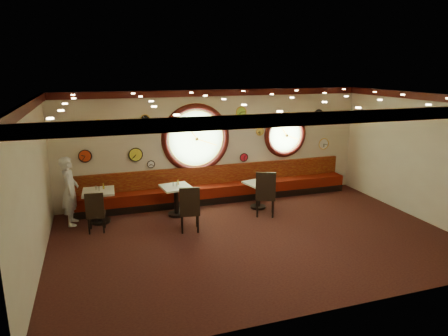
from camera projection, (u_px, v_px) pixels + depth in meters
floor at (255, 238)px, 9.17m from camera, size 9.00×6.00×0.00m
ceiling at (258, 97)px, 8.39m from camera, size 9.00×6.00×0.02m
wall_back at (216, 146)px, 11.54m from camera, size 9.00×0.02×3.20m
wall_front at (333, 218)px, 6.02m from camera, size 9.00×0.02×3.20m
wall_left at (33, 189)px, 7.41m from camera, size 0.02×6.00×3.20m
wall_right at (420, 156)px, 10.15m from camera, size 0.02×6.00×3.20m
molding_back at (216, 93)px, 11.12m from camera, size 9.00×0.10×0.18m
molding_front at (338, 118)px, 5.69m from camera, size 9.00×0.10×0.18m
molding_left at (26, 108)px, 7.06m from camera, size 0.10×6.00×0.18m
molding_right at (425, 96)px, 9.76m from camera, size 0.10×6.00×0.18m
banquette_base at (219, 198)px, 11.65m from camera, size 8.00×0.55×0.20m
banquette_seat at (219, 190)px, 11.59m from camera, size 8.00×0.55×0.30m
banquette_back at (217, 174)px, 11.70m from camera, size 8.00×0.10×0.55m
porthole_left_glass at (196, 138)px, 11.29m from camera, size 1.66×0.02×1.66m
porthole_left_frame at (196, 138)px, 11.28m from camera, size 1.98×0.18×1.98m
porthole_left_ring at (196, 139)px, 11.25m from camera, size 1.61×0.03×1.61m
porthole_right_glass at (285, 135)px, 12.16m from camera, size 1.10×0.02×1.10m
porthole_right_frame at (285, 135)px, 12.14m from camera, size 1.38×0.18×1.38m
porthole_right_ring at (286, 135)px, 12.11m from camera, size 1.09×0.03×1.09m
wall_clock_0 at (323, 144)px, 12.62m from camera, size 0.34×0.03×0.34m
wall_clock_1 at (151, 164)px, 11.03m from camera, size 0.20×0.03×0.20m
wall_clock_2 at (260, 132)px, 11.83m from camera, size 0.22×0.03×0.22m
wall_clock_3 at (241, 112)px, 11.50m from camera, size 0.30×0.03×0.30m
wall_clock_4 at (145, 119)px, 10.69m from camera, size 0.24×0.03×0.24m
wall_clock_5 at (318, 114)px, 12.31m from camera, size 0.28×0.03×0.28m
wall_clock_6 at (99, 125)px, 10.35m from camera, size 0.26×0.03×0.26m
wall_clock_7 at (85, 156)px, 10.42m from camera, size 0.32×0.03×0.32m
wall_clock_8 at (136, 155)px, 10.83m from camera, size 0.36×0.03×0.36m
wall_clock_9 at (244, 157)px, 11.86m from camera, size 0.24×0.03×0.24m
table_a at (99, 202)px, 9.95m from camera, size 0.79×0.79×0.84m
table_b at (176, 197)px, 10.44m from camera, size 0.82×0.82×0.80m
table_c at (258, 192)px, 11.00m from camera, size 0.81×0.81×0.74m
chair_a at (95, 210)px, 9.32m from camera, size 0.46×0.46×0.62m
chair_b at (190, 206)px, 9.35m from camera, size 0.55×0.55×0.70m
chair_c at (266, 191)px, 10.32m from camera, size 0.67×0.67×0.76m
condiment_a_salt at (96, 188)px, 9.95m from camera, size 0.03×0.03×0.09m
condiment_b_salt at (173, 184)px, 10.35m from camera, size 0.04×0.04×0.11m
condiment_c_salt at (257, 180)px, 10.92m from camera, size 0.04×0.04×0.11m
condiment_a_pepper at (99, 189)px, 9.83m from camera, size 0.04×0.04×0.11m
condiment_b_pepper at (177, 184)px, 10.33m from camera, size 0.04×0.04×0.11m
condiment_c_pepper at (261, 180)px, 10.93m from camera, size 0.04×0.04×0.11m
condiment_a_bottle at (104, 186)px, 10.00m from camera, size 0.04×0.04×0.14m
condiment_b_bottle at (178, 182)px, 10.47m from camera, size 0.04×0.04×0.14m
condiment_c_bottle at (262, 179)px, 11.02m from camera, size 0.05×0.05×0.15m
waiter at (70, 191)px, 9.77m from camera, size 0.45×0.65×1.72m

